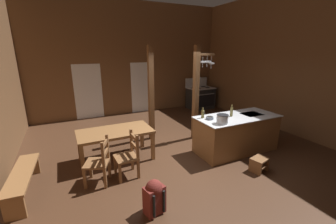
{
  "coord_description": "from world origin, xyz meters",
  "views": [
    {
      "loc": [
        -2.5,
        -4.19,
        2.58
      ],
      "look_at": [
        -0.16,
        0.68,
        1.01
      ],
      "focal_mm": 23.36,
      "sensor_mm": 36.0,
      "label": 1
    }
  ],
  "objects_px": {
    "mixing_bowl_on_counter": "(210,118)",
    "bottle_short_on_counter": "(232,112)",
    "ladderback_chair_near_window": "(128,156)",
    "backpack": "(154,196)",
    "dining_table": "(115,134)",
    "bench_along_left_wall": "(23,179)",
    "ladderback_chair_by_post": "(99,162)",
    "bottle_tall_on_counter": "(203,114)",
    "kitchen_island": "(236,134)",
    "stockpot_on_counter": "(222,119)",
    "stove_range": "(200,98)",
    "step_stool": "(259,163)"
  },
  "relations": [
    {
      "from": "ladderback_chair_by_post",
      "to": "kitchen_island",
      "type": "bearing_deg",
      "value": -0.56
    },
    {
      "from": "mixing_bowl_on_counter",
      "to": "bottle_short_on_counter",
      "type": "distance_m",
      "value": 0.65
    },
    {
      "from": "stove_range",
      "to": "ladderback_chair_by_post",
      "type": "xyz_separation_m",
      "value": [
        -4.99,
        -3.96,
        -0.03
      ]
    },
    {
      "from": "bench_along_left_wall",
      "to": "mixing_bowl_on_counter",
      "type": "bearing_deg",
      "value": -2.61
    },
    {
      "from": "step_stool",
      "to": "ladderback_chair_by_post",
      "type": "xyz_separation_m",
      "value": [
        -3.2,
        1.04,
        0.27
      ]
    },
    {
      "from": "stove_range",
      "to": "bench_along_left_wall",
      "type": "bearing_deg",
      "value": -149.54
    },
    {
      "from": "step_stool",
      "to": "ladderback_chair_near_window",
      "type": "height_order",
      "value": "ladderback_chair_near_window"
    },
    {
      "from": "ladderback_chair_near_window",
      "to": "mixing_bowl_on_counter",
      "type": "bearing_deg",
      "value": 1.82
    },
    {
      "from": "ladderback_chair_near_window",
      "to": "stockpot_on_counter",
      "type": "distance_m",
      "value": 2.23
    },
    {
      "from": "dining_table",
      "to": "mixing_bowl_on_counter",
      "type": "height_order",
      "value": "mixing_bowl_on_counter"
    },
    {
      "from": "dining_table",
      "to": "stockpot_on_counter",
      "type": "distance_m",
      "value": 2.51
    },
    {
      "from": "ladderback_chair_near_window",
      "to": "ladderback_chair_by_post",
      "type": "height_order",
      "value": "same"
    },
    {
      "from": "bench_along_left_wall",
      "to": "mixing_bowl_on_counter",
      "type": "xyz_separation_m",
      "value": [
        3.96,
        -0.18,
        0.66
      ]
    },
    {
      "from": "kitchen_island",
      "to": "step_stool",
      "type": "relative_size",
      "value": 5.2
    },
    {
      "from": "bench_along_left_wall",
      "to": "backpack",
      "type": "relative_size",
      "value": 2.58
    },
    {
      "from": "stove_range",
      "to": "bottle_tall_on_counter",
      "type": "relative_size",
      "value": 5.12
    },
    {
      "from": "kitchen_island",
      "to": "dining_table",
      "type": "distance_m",
      "value": 3.05
    },
    {
      "from": "dining_table",
      "to": "step_stool",
      "type": "bearing_deg",
      "value": -34.79
    },
    {
      "from": "dining_table",
      "to": "bottle_tall_on_counter",
      "type": "relative_size",
      "value": 6.62
    },
    {
      "from": "kitchen_island",
      "to": "stove_range",
      "type": "bearing_deg",
      "value": 68.68
    },
    {
      "from": "mixing_bowl_on_counter",
      "to": "bottle_tall_on_counter",
      "type": "relative_size",
      "value": 0.7
    },
    {
      "from": "ladderback_chair_by_post",
      "to": "bottle_tall_on_counter",
      "type": "distance_m",
      "value": 2.63
    },
    {
      "from": "kitchen_island",
      "to": "dining_table",
      "type": "relative_size",
      "value": 1.27
    },
    {
      "from": "kitchen_island",
      "to": "bottle_tall_on_counter",
      "type": "xyz_separation_m",
      "value": [
        -0.88,
        0.27,
        0.57
      ]
    },
    {
      "from": "ladderback_chair_by_post",
      "to": "dining_table",
      "type": "bearing_deg",
      "value": 58.49
    },
    {
      "from": "kitchen_island",
      "to": "mixing_bowl_on_counter",
      "type": "bearing_deg",
      "value": 172.6
    },
    {
      "from": "backpack",
      "to": "step_stool",
      "type": "bearing_deg",
      "value": 4.33
    },
    {
      "from": "step_stool",
      "to": "ladderback_chair_near_window",
      "type": "bearing_deg",
      "value": 158.14
    },
    {
      "from": "step_stool",
      "to": "mixing_bowl_on_counter",
      "type": "relative_size",
      "value": 2.3
    },
    {
      "from": "ladderback_chair_near_window",
      "to": "bottle_tall_on_counter",
      "type": "distance_m",
      "value": 2.07
    },
    {
      "from": "step_stool",
      "to": "bottle_tall_on_counter",
      "type": "relative_size",
      "value": 1.61
    },
    {
      "from": "step_stool",
      "to": "dining_table",
      "type": "distance_m",
      "value": 3.31
    },
    {
      "from": "stove_range",
      "to": "ladderback_chair_near_window",
      "type": "bearing_deg",
      "value": -138.06
    },
    {
      "from": "dining_table",
      "to": "bench_along_left_wall",
      "type": "xyz_separation_m",
      "value": [
        -1.83,
        -0.58,
        -0.34
      ]
    },
    {
      "from": "stove_range",
      "to": "kitchen_island",
      "type": "bearing_deg",
      "value": -111.32
    },
    {
      "from": "kitchen_island",
      "to": "stove_range",
      "type": "xyz_separation_m",
      "value": [
        1.56,
        4.0,
        0.01
      ]
    },
    {
      "from": "ladderback_chair_near_window",
      "to": "bottle_tall_on_counter",
      "type": "xyz_separation_m",
      "value": [
        1.97,
        0.24,
        0.59
      ]
    },
    {
      "from": "ladderback_chair_near_window",
      "to": "mixing_bowl_on_counter",
      "type": "relative_size",
      "value": 5.25
    },
    {
      "from": "ladderback_chair_by_post",
      "to": "bottle_tall_on_counter",
      "type": "xyz_separation_m",
      "value": [
        2.55,
        0.24,
        0.59
      ]
    },
    {
      "from": "ladderback_chair_by_post",
      "to": "stockpot_on_counter",
      "type": "relative_size",
      "value": 2.81
    },
    {
      "from": "ladderback_chair_by_post",
      "to": "bench_along_left_wall",
      "type": "xyz_separation_m",
      "value": [
        -1.32,
        0.25,
        -0.14
      ]
    },
    {
      "from": "ladderback_chair_near_window",
      "to": "bench_along_left_wall",
      "type": "distance_m",
      "value": 1.93
    },
    {
      "from": "backpack",
      "to": "ladderback_chair_near_window",
      "type": "bearing_deg",
      "value": 93.09
    },
    {
      "from": "mixing_bowl_on_counter",
      "to": "kitchen_island",
      "type": "bearing_deg",
      "value": -7.4
    },
    {
      "from": "kitchen_island",
      "to": "stockpot_on_counter",
      "type": "xyz_separation_m",
      "value": [
        -0.72,
        -0.27,
        0.58
      ]
    },
    {
      "from": "backpack",
      "to": "bottle_short_on_counter",
      "type": "bearing_deg",
      "value": 25.92
    },
    {
      "from": "ladderback_chair_by_post",
      "to": "backpack",
      "type": "height_order",
      "value": "ladderback_chair_by_post"
    },
    {
      "from": "ladderback_chair_near_window",
      "to": "backpack",
      "type": "relative_size",
      "value": 1.59
    },
    {
      "from": "ladderback_chair_by_post",
      "to": "stockpot_on_counter",
      "type": "xyz_separation_m",
      "value": [
        2.72,
        -0.3,
        0.59
      ]
    },
    {
      "from": "stockpot_on_counter",
      "to": "mixing_bowl_on_counter",
      "type": "distance_m",
      "value": 0.39
    }
  ]
}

